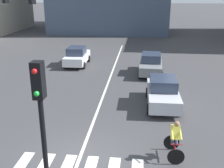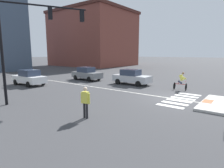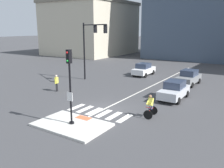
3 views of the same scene
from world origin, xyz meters
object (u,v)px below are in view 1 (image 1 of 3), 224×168
Objects in this scene: signal_pole at (44,140)px; cyclist at (175,138)px; car_white_westbound_distant at (77,56)px; car_grey_eastbound_far at (151,64)px; car_silver_eastbound_mid at (163,92)px.

signal_pole is 5.94m from cyclist.
car_white_westbound_distant is at bearing 100.98° from signal_pole.
signal_pole is 2.84× the size of cyclist.
signal_pole is at bearing -79.02° from car_white_westbound_distant.
car_silver_eastbound_mid is at bearing -85.49° from car_grey_eastbound_far.
car_silver_eastbound_mid is (3.54, 9.46, -2.21)m from signal_pole.
signal_pole reaches higher than car_grey_eastbound_far.
car_silver_eastbound_mid is at bearing 91.08° from cyclist.
car_grey_eastbound_far is at bearing -17.76° from car_white_westbound_distant.
car_white_westbound_distant is 2.46× the size of cyclist.
car_silver_eastbound_mid is 2.45× the size of cyclist.
car_white_westbound_distant is 6.84m from car_grey_eastbound_far.
car_silver_eastbound_mid is at bearing -50.23° from car_white_westbound_distant.
car_white_westbound_distant and car_silver_eastbound_mid have the same top height.
signal_pole is 18.36m from car_white_westbound_distant.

